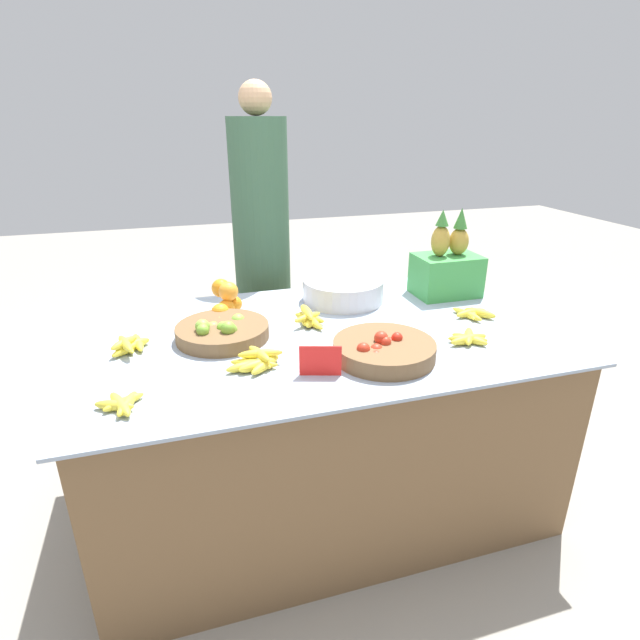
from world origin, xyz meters
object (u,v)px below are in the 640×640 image
(produce_crate, at_px, (447,268))
(tomato_basket, at_px, (383,349))
(lime_bowl, at_px, (222,331))
(metal_bowl, at_px, (343,290))
(vendor_person, at_px, (263,268))
(price_sign, at_px, (320,361))

(produce_crate, bearing_deg, tomato_basket, -135.73)
(lime_bowl, relative_size, metal_bowl, 0.96)
(lime_bowl, xyz_separation_m, vendor_person, (0.30, 0.77, -0.00))
(lime_bowl, distance_m, vendor_person, 0.83)
(produce_crate, distance_m, vendor_person, 0.94)
(produce_crate, xyz_separation_m, vendor_person, (-0.74, 0.57, -0.10))
(lime_bowl, relative_size, price_sign, 2.64)
(tomato_basket, bearing_deg, price_sign, -166.49)
(tomato_basket, relative_size, price_sign, 2.69)
(metal_bowl, distance_m, price_sign, 0.70)
(vendor_person, bearing_deg, lime_bowl, -111.02)
(tomato_basket, distance_m, produce_crate, 0.75)
(produce_crate, bearing_deg, price_sign, -143.29)
(price_sign, height_order, vendor_person, vendor_person)
(lime_bowl, xyz_separation_m, price_sign, (0.26, -0.37, 0.02))
(metal_bowl, xyz_separation_m, price_sign, (-0.30, -0.63, 0.00))
(lime_bowl, height_order, produce_crate, produce_crate)
(metal_bowl, height_order, vendor_person, vendor_person)
(metal_bowl, bearing_deg, produce_crate, -6.67)
(vendor_person, bearing_deg, tomato_basket, -79.18)
(price_sign, bearing_deg, lime_bowl, 142.38)
(tomato_basket, distance_m, price_sign, 0.25)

